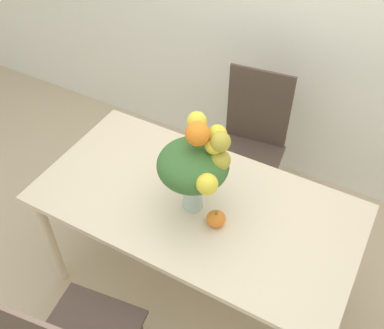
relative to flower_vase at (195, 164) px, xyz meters
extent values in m
plane|color=tan|center=(-0.01, 0.03, -1.04)|extent=(12.00, 12.00, 0.00)
cube|color=beige|center=(-0.01, 0.03, -0.30)|extent=(1.60, 0.82, 0.03)
cylinder|color=beige|center=(-0.75, -0.33, -0.68)|extent=(0.06, 0.06, 0.73)
cylinder|color=beige|center=(-0.75, 0.38, -0.68)|extent=(0.06, 0.06, 0.73)
cylinder|color=beige|center=(0.73, 0.38, -0.68)|extent=(0.06, 0.06, 0.73)
cylinder|color=#B2CCBC|center=(-0.01, -0.01, -0.18)|extent=(0.10, 0.10, 0.21)
cylinder|color=silver|center=(-0.01, -0.01, -0.24)|extent=(0.09, 0.09, 0.08)
cylinder|color=#38662D|center=(0.01, -0.01, -0.13)|extent=(0.00, 0.01, 0.28)
cylinder|color=#38662D|center=(-0.01, 0.01, -0.13)|extent=(0.01, 0.01, 0.28)
cylinder|color=#38662D|center=(-0.03, 0.01, -0.13)|extent=(0.00, 0.00, 0.28)
cylinder|color=#38662D|center=(-0.03, -0.02, -0.13)|extent=(0.00, 0.01, 0.28)
cylinder|color=#38662D|center=(-0.01, -0.02, -0.13)|extent=(0.01, 0.01, 0.28)
ellipsoid|color=#38662D|center=(-0.01, -0.01, -0.01)|extent=(0.33, 0.33, 0.20)
sphere|color=yellow|center=(0.12, -0.11, 0.03)|extent=(0.09, 0.09, 0.09)
sphere|color=yellow|center=(0.08, 0.02, 0.12)|extent=(0.08, 0.08, 0.08)
sphere|color=#AD9E33|center=(0.10, 0.03, 0.15)|extent=(0.09, 0.09, 0.09)
sphere|color=yellow|center=(0.04, 0.14, 0.09)|extent=(0.09, 0.09, 0.09)
sphere|color=#AD9E33|center=(0.11, 0.02, 0.05)|extent=(0.09, 0.09, 0.09)
sphere|color=orange|center=(0.01, 0.00, 0.18)|extent=(0.11, 0.11, 0.11)
sphere|color=yellow|center=(-0.05, 0.10, 0.16)|extent=(0.09, 0.09, 0.09)
ellipsoid|color=orange|center=(0.14, -0.05, -0.25)|extent=(0.09, 0.09, 0.07)
cylinder|color=brown|center=(0.14, -0.05, -0.21)|extent=(0.01, 0.01, 0.02)
cube|color=#47382D|center=(-0.02, 0.71, -0.57)|extent=(0.47, 0.47, 0.02)
cylinder|color=#47382D|center=(-0.17, 0.52, -0.81)|extent=(0.04, 0.04, 0.46)
cylinder|color=#47382D|center=(0.17, 0.56, -0.81)|extent=(0.04, 0.04, 0.46)
cylinder|color=#47382D|center=(-0.21, 0.85, -0.81)|extent=(0.04, 0.04, 0.46)
cylinder|color=#47382D|center=(0.13, 0.90, -0.81)|extent=(0.04, 0.04, 0.46)
cube|color=#47382D|center=(-0.04, 0.91, -0.30)|extent=(0.40, 0.07, 0.53)
cylinder|color=#47382D|center=(-0.36, -0.55, -0.81)|extent=(0.04, 0.04, 0.46)
camera|label=1|loc=(0.68, -1.26, 1.39)|focal=42.00mm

